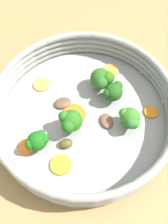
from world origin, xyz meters
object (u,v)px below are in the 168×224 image
(mushroom_piece_1, at_px, (107,121))
(mushroom_piece_2, at_px, (63,103))
(mushroom_piece_0, at_px, (66,143))
(carrot_slice_3, at_px, (73,121))
(broccoli_floret_0, at_px, (70,122))
(skillet, at_px, (84,117))
(carrot_slice_4, at_px, (151,112))
(carrot_slice_2, at_px, (74,113))
(broccoli_floret_3, at_px, (130,119))
(broccoli_floret_4, at_px, (113,92))
(carrot_slice_5, at_px, (61,165))
(broccoli_floret_1, at_px, (37,141))
(carrot_slice_1, at_px, (111,70))
(broccoli_floret_2, at_px, (102,79))
(carrot_slice_0, at_px, (26,147))
(carrot_slice_6, at_px, (41,85))

(mushroom_piece_1, height_order, mushroom_piece_2, same)
(mushroom_piece_0, bearing_deg, carrot_slice_3, 81.05)
(broccoli_floret_0, xyz_separation_m, mushroom_piece_2, (-0.02, 0.06, -0.03))
(skillet, xyz_separation_m, broccoli_floret_0, (-0.02, -0.03, 0.04))
(broccoli_floret_0, xyz_separation_m, mushroom_piece_1, (0.07, 0.02, -0.03))
(carrot_slice_4, relative_size, mushroom_piece_1, 0.84)
(carrot_slice_2, height_order, broccoli_floret_3, broccoli_floret_3)
(broccoli_floret_4, xyz_separation_m, mushroom_piece_0, (-0.08, -0.11, -0.02))
(carrot_slice_4, xyz_separation_m, carrot_slice_5, (-0.17, -0.13, -0.00))
(skillet, xyz_separation_m, broccoli_floret_1, (-0.08, -0.08, 0.04))
(broccoli_floret_1, bearing_deg, mushroom_piece_2, 72.52)
(carrot_slice_1, distance_m, broccoli_floret_2, 0.06)
(carrot_slice_2, height_order, broccoli_floret_1, broccoli_floret_1)
(broccoli_floret_2, bearing_deg, skillet, -113.08)
(carrot_slice_5, distance_m, broccoli_floret_2, 0.19)
(skillet, bearing_deg, broccoli_floret_3, -8.76)
(broccoli_floret_4, bearing_deg, mushroom_piece_2, -168.06)
(mushroom_piece_2, bearing_deg, broccoli_floret_2, 32.30)
(carrot_slice_3, bearing_deg, mushroom_piece_0, -98.95)
(carrot_slice_3, height_order, carrot_slice_4, same)
(carrot_slice_0, height_order, carrot_slice_1, same)
(carrot_slice_1, relative_size, carrot_slice_2, 0.69)
(broccoli_floret_3, bearing_deg, carrot_slice_6, 157.31)
(carrot_slice_0, height_order, carrot_slice_3, carrot_slice_3)
(carrot_slice_2, bearing_deg, broccoli_floret_1, -125.84)
(carrot_slice_1, height_order, carrot_slice_6, same)
(broccoli_floret_1, bearing_deg, broccoli_floret_3, 20.36)
(carrot_slice_3, bearing_deg, mushroom_piece_1, 4.45)
(broccoli_floret_0, distance_m, mushroom_piece_2, 0.07)
(carrot_slice_2, relative_size, carrot_slice_3, 1.43)
(mushroom_piece_0, bearing_deg, broccoli_floret_1, -170.15)
(carrot_slice_3, height_order, mushroom_piece_2, mushroom_piece_2)
(carrot_slice_0, height_order, carrot_slice_4, carrot_slice_4)
(broccoli_floret_1, relative_size, mushroom_piece_1, 1.39)
(carrot_slice_3, distance_m, carrot_slice_6, 0.11)
(broccoli_floret_3, distance_m, mushroom_piece_2, 0.14)
(broccoli_floret_3, relative_size, mushroom_piece_1, 1.42)
(broccoli_floret_0, relative_size, broccoli_floret_4, 1.08)
(broccoli_floret_1, height_order, broccoli_floret_3, broccoli_floret_3)
(carrot_slice_3, bearing_deg, carrot_slice_5, -97.63)
(broccoli_floret_1, bearing_deg, carrot_slice_6, 98.79)
(mushroom_piece_1, bearing_deg, carrot_slice_0, -155.08)
(mushroom_piece_2, bearing_deg, broccoli_floret_3, -14.86)
(carrot_slice_3, height_order, broccoli_floret_4, broccoli_floret_4)
(carrot_slice_1, xyz_separation_m, broccoli_floret_1, (-0.13, -0.20, 0.03))
(carrot_slice_6, relative_size, mushroom_piece_2, 1.00)
(mushroom_piece_1, bearing_deg, carrot_slice_6, 152.73)
(broccoli_floret_2, relative_size, mushroom_piece_0, 2.00)
(carrot_slice_5, distance_m, broccoli_floret_3, 0.16)
(carrot_slice_0, xyz_separation_m, carrot_slice_6, (0.00, 0.15, 0.00))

